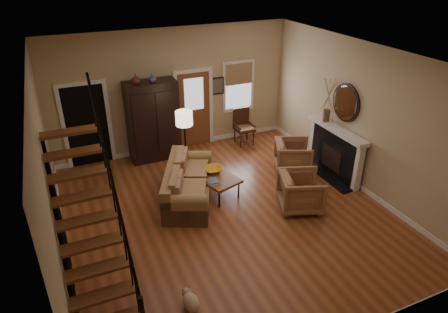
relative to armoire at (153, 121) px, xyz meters
name	(u,v)px	position (x,y,z in m)	size (l,w,h in m)	color
room	(179,122)	(0.29, -1.39, 0.46)	(7.00, 7.33, 3.30)	brown
staircase	(88,216)	(-2.08, -4.45, 0.55)	(0.94, 2.80, 3.20)	brown
fireplace	(337,147)	(3.83, -2.65, -0.31)	(0.33, 1.95, 2.30)	black
armoire	(153,121)	(0.00, 0.00, 0.00)	(1.30, 0.60, 2.10)	black
vase_a	(136,79)	(-0.35, -0.10, 1.17)	(0.24, 0.24, 0.25)	#4C2619
vase_b	(152,78)	(0.05, -0.10, 1.16)	(0.20, 0.20, 0.21)	#334C60
sofa	(189,183)	(0.15, -2.28, -0.65)	(0.93, 2.16, 0.81)	#996F45
coffee_table	(214,184)	(0.75, -2.28, -0.82)	(0.71, 1.22, 0.47)	brown
bowl	(213,170)	(0.80, -2.13, -0.53)	(0.42, 0.42, 0.10)	orange
books	(214,181)	(0.63, -2.58, -0.55)	(0.22, 0.30, 0.06)	beige
armchair_left	(301,192)	(2.23, -3.58, -0.64)	(0.87, 0.90, 0.82)	brown
armchair_right	(293,156)	(2.97, -2.10, -0.65)	(0.85, 0.87, 0.79)	brown
floor_lamp	(185,146)	(0.41, -1.37, -0.19)	(0.40, 0.40, 1.72)	black
side_chair	(244,127)	(2.55, -0.20, -0.54)	(0.54, 0.54, 1.02)	#3B1D12
dog	(191,303)	(-0.86, -5.27, -0.90)	(0.24, 0.40, 0.29)	#D9B294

